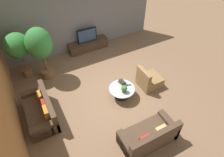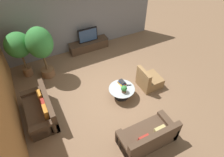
{
  "view_description": "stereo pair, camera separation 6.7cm",
  "coord_description": "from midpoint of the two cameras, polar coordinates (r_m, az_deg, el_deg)",
  "views": [
    {
      "loc": [
        -2.33,
        -4.55,
        5.57
      ],
      "look_at": [
        0.14,
        0.1,
        0.55
      ],
      "focal_mm": 32.0,
      "sensor_mm": 36.0,
      "label": 1
    },
    {
      "loc": [
        -2.27,
        -4.58,
        5.57
      ],
      "look_at": [
        0.14,
        0.1,
        0.55
      ],
      "focal_mm": 32.0,
      "sensor_mm": 36.0,
      "label": 2
    }
  ],
  "objects": [
    {
      "name": "ground_plane",
      "position": [
        7.56,
        -0.81,
        -3.84
      ],
      "size": [
        24.0,
        24.0,
        0.0
      ],
      "primitive_type": "plane",
      "color": "brown"
    },
    {
      "name": "television",
      "position": [
        9.3,
        -7.34,
        12.13
      ],
      "size": [
        0.9,
        0.13,
        0.65
      ],
      "color": "black",
      "rests_on": "media_console"
    },
    {
      "name": "coffee_table",
      "position": [
        7.21,
        2.55,
        -3.53
      ],
      "size": [
        0.93,
        0.93,
        0.42
      ],
      "color": "black",
      "rests_on": "ground"
    },
    {
      "name": "side_wall_left",
      "position": [
        6.34,
        -29.12,
        -3.17
      ],
      "size": [
        0.12,
        7.4,
        3.0
      ],
      "primitive_type": "cube",
      "color": "#B2753D",
      "rests_on": "ground"
    },
    {
      "name": "potted_palm_tall",
      "position": [
        8.14,
        -25.54,
        8.05
      ],
      "size": [
        0.95,
        0.95,
        1.93
      ],
      "color": "brown",
      "rests_on": "ground"
    },
    {
      "name": "book_stack",
      "position": [
        7.23,
        2.63,
        -1.13
      ],
      "size": [
        0.25,
        0.33,
        0.15
      ],
      "color": "gold",
      "rests_on": "coffee_table"
    },
    {
      "name": "potted_palm_corner",
      "position": [
        7.76,
        -20.19,
        8.76
      ],
      "size": [
        0.96,
        0.96,
        2.17
      ],
      "color": "brown",
      "rests_on": "ground"
    },
    {
      "name": "potted_plant_tabletop",
      "position": [
        6.9,
        3.23,
        -2.97
      ],
      "size": [
        0.21,
        0.21,
        0.28
      ],
      "color": "brown",
      "rests_on": "coffee_table"
    },
    {
      "name": "back_wall_stone",
      "position": [
        9.12,
        -10.75,
        16.35
      ],
      "size": [
        7.4,
        0.12,
        3.0
      ],
      "primitive_type": "cube",
      "color": "slate",
      "rests_on": "ground"
    },
    {
      "name": "remote_black",
      "position": [
        7.23,
        4.63,
        -1.85
      ],
      "size": [
        0.16,
        0.11,
        0.02
      ],
      "primitive_type": "cube",
      "rotation": [
        0.0,
        0.0,
        1.12
      ],
      "color": "black",
      "rests_on": "coffee_table"
    },
    {
      "name": "armchair_wicker",
      "position": [
        7.74,
        10.2,
        -0.48
      ],
      "size": [
        0.8,
        0.76,
        0.86
      ],
      "rotation": [
        0.0,
        0.0,
        1.57
      ],
      "color": "olive",
      "rests_on": "ground"
    },
    {
      "name": "media_console",
      "position": [
        9.59,
        -7.06,
        9.43
      ],
      "size": [
        1.86,
        0.5,
        0.45
      ],
      "color": "#473323",
      "rests_on": "ground"
    },
    {
      "name": "couch_by_wall",
      "position": [
        7.03,
        -19.9,
        -8.76
      ],
      "size": [
        0.84,
        1.77,
        0.84
      ],
      "rotation": [
        0.0,
        0.0,
        -1.57
      ],
      "color": "#4C3828",
      "rests_on": "ground"
    },
    {
      "name": "couch_near_entry",
      "position": [
        6.21,
        10.11,
        -15.9
      ],
      "size": [
        1.69,
        0.84,
        0.84
      ],
      "rotation": [
        0.0,
        0.0,
        3.14
      ],
      "color": "#4C3828",
      "rests_on": "ground"
    }
  ]
}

